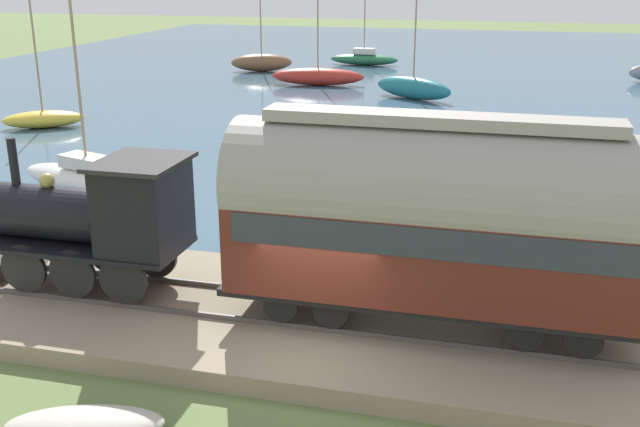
{
  "coord_description": "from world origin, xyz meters",
  "views": [
    {
      "loc": [
        -13.24,
        -3.55,
        7.91
      ],
      "look_at": [
        6.31,
        1.51,
        1.15
      ],
      "focal_mm": 42.0,
      "sensor_mm": 36.0,
      "label": 1
    }
  ],
  "objects_px": {
    "sailboat_brown": "(262,62)",
    "rowboat_mid_harbor": "(305,173)",
    "passenger_coach": "(434,215)",
    "sailboat_white": "(88,179)",
    "sailboat_teal": "(413,87)",
    "beached_dinghy": "(85,425)",
    "rowboat_near_shore": "(479,252)",
    "sailboat_yellow": "(43,118)",
    "sailboat_red": "(318,76)",
    "sailboat_green": "(364,58)",
    "steam_locomotive": "(99,215)"
  },
  "relations": [
    {
      "from": "sailboat_teal",
      "to": "steam_locomotive",
      "type": "bearing_deg",
      "value": -155.97
    },
    {
      "from": "sailboat_yellow",
      "to": "sailboat_white",
      "type": "bearing_deg",
      "value": -170.42
    },
    {
      "from": "sailboat_teal",
      "to": "beached_dinghy",
      "type": "relative_size",
      "value": 2.98
    },
    {
      "from": "passenger_coach",
      "to": "sailboat_red",
      "type": "distance_m",
      "value": 36.85
    },
    {
      "from": "sailboat_brown",
      "to": "rowboat_mid_harbor",
      "type": "height_order",
      "value": "sailboat_brown"
    },
    {
      "from": "sailboat_white",
      "to": "passenger_coach",
      "type": "bearing_deg",
      "value": -104.22
    },
    {
      "from": "sailboat_red",
      "to": "sailboat_brown",
      "type": "xyz_separation_m",
      "value": [
        5.7,
        5.97,
        0.07
      ]
    },
    {
      "from": "passenger_coach",
      "to": "beached_dinghy",
      "type": "relative_size",
      "value": 2.94
    },
    {
      "from": "passenger_coach",
      "to": "sailboat_white",
      "type": "distance_m",
      "value": 15.6
    },
    {
      "from": "passenger_coach",
      "to": "sailboat_red",
      "type": "bearing_deg",
      "value": 18.42
    },
    {
      "from": "sailboat_red",
      "to": "beached_dinghy",
      "type": "relative_size",
      "value": 3.2
    },
    {
      "from": "sailboat_red",
      "to": "rowboat_mid_harbor",
      "type": "distance_m",
      "value": 23.44
    },
    {
      "from": "rowboat_near_shore",
      "to": "sailboat_red",
      "type": "bearing_deg",
      "value": 25.48
    },
    {
      "from": "rowboat_near_shore",
      "to": "rowboat_mid_harbor",
      "type": "xyz_separation_m",
      "value": [
        6.67,
        6.97,
        0.04
      ]
    },
    {
      "from": "steam_locomotive",
      "to": "sailboat_teal",
      "type": "distance_m",
      "value": 31.33
    },
    {
      "from": "steam_locomotive",
      "to": "passenger_coach",
      "type": "xyz_separation_m",
      "value": [
        -0.0,
        -7.75,
        0.66
      ]
    },
    {
      "from": "rowboat_mid_harbor",
      "to": "sailboat_yellow",
      "type": "bearing_deg",
      "value": 92.22
    },
    {
      "from": "sailboat_teal",
      "to": "sailboat_green",
      "type": "bearing_deg",
      "value": 51.82
    },
    {
      "from": "rowboat_mid_harbor",
      "to": "sailboat_green",
      "type": "bearing_deg",
      "value": 30.59
    },
    {
      "from": "sailboat_red",
      "to": "rowboat_near_shore",
      "type": "relative_size",
      "value": 3.66
    },
    {
      "from": "sailboat_teal",
      "to": "sailboat_white",
      "type": "bearing_deg",
      "value": -170.47
    },
    {
      "from": "steam_locomotive",
      "to": "sailboat_brown",
      "type": "distance_m",
      "value": 41.8
    },
    {
      "from": "sailboat_brown",
      "to": "sailboat_green",
      "type": "relative_size",
      "value": 0.98
    },
    {
      "from": "sailboat_white",
      "to": "beached_dinghy",
      "type": "bearing_deg",
      "value": -131.83
    },
    {
      "from": "sailboat_brown",
      "to": "rowboat_mid_harbor",
      "type": "bearing_deg",
      "value": -176.74
    },
    {
      "from": "sailboat_teal",
      "to": "rowboat_near_shore",
      "type": "height_order",
      "value": "sailboat_teal"
    },
    {
      "from": "sailboat_yellow",
      "to": "beached_dinghy",
      "type": "distance_m",
      "value": 27.89
    },
    {
      "from": "sailboat_yellow",
      "to": "steam_locomotive",
      "type": "bearing_deg",
      "value": -173.53
    },
    {
      "from": "passenger_coach",
      "to": "sailboat_yellow",
      "type": "height_order",
      "value": "sailboat_yellow"
    },
    {
      "from": "sailboat_teal",
      "to": "rowboat_near_shore",
      "type": "bearing_deg",
      "value": -138.31
    },
    {
      "from": "rowboat_near_shore",
      "to": "beached_dinghy",
      "type": "bearing_deg",
      "value": 151.27
    },
    {
      "from": "beached_dinghy",
      "to": "sailboat_green",
      "type": "bearing_deg",
      "value": 5.86
    },
    {
      "from": "sailboat_white",
      "to": "sailboat_green",
      "type": "xyz_separation_m",
      "value": [
        38.09,
        -2.42,
        -0.03
      ]
    },
    {
      "from": "sailboat_teal",
      "to": "sailboat_red",
      "type": "bearing_deg",
      "value": 91.62
    },
    {
      "from": "steam_locomotive",
      "to": "beached_dinghy",
      "type": "distance_m",
      "value": 5.75
    },
    {
      "from": "sailboat_brown",
      "to": "sailboat_green",
      "type": "bearing_deg",
      "value": -69.5
    },
    {
      "from": "steam_locomotive",
      "to": "sailboat_teal",
      "type": "xyz_separation_m",
      "value": [
        31.12,
        -3.16,
        -1.63
      ]
    },
    {
      "from": "sailboat_brown",
      "to": "rowboat_near_shore",
      "type": "distance_m",
      "value": 39.68
    },
    {
      "from": "sailboat_red",
      "to": "sailboat_green",
      "type": "xyz_separation_m",
      "value": [
        11.31,
        -0.94,
        -0.08
      ]
    },
    {
      "from": "steam_locomotive",
      "to": "sailboat_yellow",
      "type": "xyz_separation_m",
      "value": [
        17.95,
        13.79,
        -1.86
      ]
    },
    {
      "from": "sailboat_green",
      "to": "rowboat_near_shore",
      "type": "bearing_deg",
      "value": -163.43
    },
    {
      "from": "sailboat_teal",
      "to": "passenger_coach",
      "type": "bearing_deg",
      "value": -141.78
    },
    {
      "from": "sailboat_brown",
      "to": "sailboat_yellow",
      "type": "xyz_separation_m",
      "value": [
        -22.64,
        3.94,
        -0.23
      ]
    },
    {
      "from": "sailboat_red",
      "to": "sailboat_green",
      "type": "distance_m",
      "value": 11.35
    },
    {
      "from": "passenger_coach",
      "to": "steam_locomotive",
      "type": "bearing_deg",
      "value": 90.0
    },
    {
      "from": "sailboat_red",
      "to": "rowboat_mid_harbor",
      "type": "xyz_separation_m",
      "value": [
        -22.79,
        -5.45,
        -0.4
      ]
    },
    {
      "from": "steam_locomotive",
      "to": "sailboat_yellow",
      "type": "relative_size",
      "value": 0.76
    },
    {
      "from": "sailboat_yellow",
      "to": "rowboat_mid_harbor",
      "type": "height_order",
      "value": "sailboat_yellow"
    },
    {
      "from": "sailboat_yellow",
      "to": "rowboat_near_shore",
      "type": "relative_size",
      "value": 2.62
    },
    {
      "from": "sailboat_yellow",
      "to": "rowboat_mid_harbor",
      "type": "xyz_separation_m",
      "value": [
        -5.85,
        -15.37,
        -0.25
      ]
    }
  ]
}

